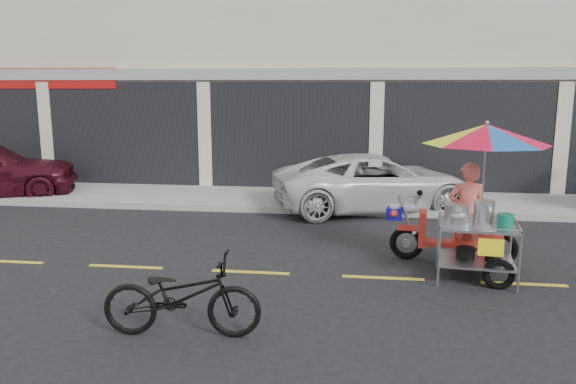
# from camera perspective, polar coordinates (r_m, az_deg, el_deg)

# --- Properties ---
(ground) EXTENTS (90.00, 90.00, 0.00)m
(ground) POSITION_cam_1_polar(r_m,az_deg,el_deg) (8.53, 9.62, -8.62)
(ground) COLOR black
(sidewalk) EXTENTS (45.00, 3.00, 0.15)m
(sidewalk) POSITION_cam_1_polar(r_m,az_deg,el_deg) (13.82, 8.86, -0.77)
(sidewalk) COLOR gray
(sidewalk) RESTS_ON ground
(shophouse_block) EXTENTS (36.00, 8.11, 10.40)m
(shophouse_block) POSITION_cam_1_polar(r_m,az_deg,el_deg) (18.96, 17.72, 14.59)
(shophouse_block) COLOR beige
(shophouse_block) RESTS_ON ground
(centerline) EXTENTS (42.00, 0.10, 0.01)m
(centerline) POSITION_cam_1_polar(r_m,az_deg,el_deg) (8.53, 9.62, -8.59)
(centerline) COLOR gold
(centerline) RESTS_ON ground
(white_pickup) EXTENTS (5.05, 3.49, 1.28)m
(white_pickup) POSITION_cam_1_polar(r_m,az_deg,el_deg) (12.93, 8.84, 0.99)
(white_pickup) COLOR silver
(white_pickup) RESTS_ON ground
(near_bicycle) EXTENTS (1.84, 0.76, 0.95)m
(near_bicycle) POSITION_cam_1_polar(r_m,az_deg,el_deg) (6.54, -10.74, -10.35)
(near_bicycle) COLOR black
(near_bicycle) RESTS_ON ground
(food_vendor_rig) EXTENTS (2.31, 2.02, 2.33)m
(food_vendor_rig) POSITION_cam_1_polar(r_m,az_deg,el_deg) (8.76, 18.59, 1.37)
(food_vendor_rig) COLOR black
(food_vendor_rig) RESTS_ON ground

